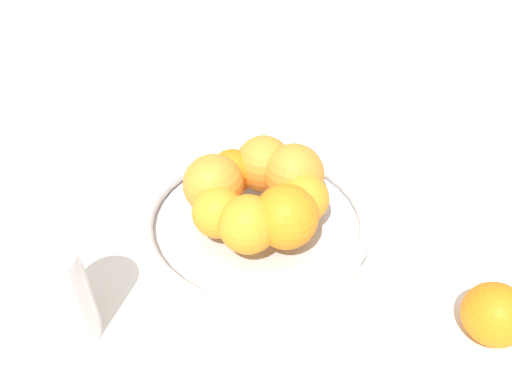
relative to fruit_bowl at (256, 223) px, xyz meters
The scene contains 5 objects.
ground_plane 0.02m from the fruit_bowl, ahead, with size 4.00×4.00×0.00m, color silver.
fruit_bowl is the anchor object (origin of this frame).
orange_pile 0.06m from the fruit_bowl, 40.47° to the right, with size 0.19×0.19×0.08m.
stray_orange 0.31m from the fruit_bowl, 84.23° to the right, with size 0.07×0.07×0.07m, color orange.
drinking_glass 0.27m from the fruit_bowl, 165.63° to the left, with size 0.07×0.07×0.13m, color white.
Camera 1 is at (-0.39, -0.31, 0.49)m, focal length 35.00 mm.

